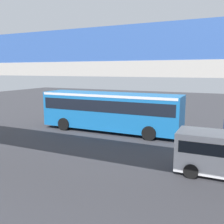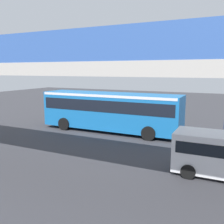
# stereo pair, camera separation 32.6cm
# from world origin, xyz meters

# --- Properties ---
(ground) EXTENTS (80.00, 80.00, 0.00)m
(ground) POSITION_xyz_m (0.00, 0.00, 0.00)
(ground) COLOR #38383D
(city_bus) EXTENTS (11.54, 2.85, 3.15)m
(city_bus) POSITION_xyz_m (0.20, 0.03, 1.88)
(city_bus) COLOR #196BB7
(city_bus) RESTS_ON ground
(bicycle_orange) EXTENTS (1.77, 0.44, 0.96)m
(bicycle_orange) POSITION_xyz_m (-7.56, 3.90, 0.37)
(bicycle_orange) COLOR black
(bicycle_orange) RESTS_ON ground
(traffic_sign) EXTENTS (0.08, 0.60, 2.80)m
(traffic_sign) POSITION_xyz_m (1.30, -3.76, 1.89)
(traffic_sign) COLOR slate
(traffic_sign) RESTS_ON ground
(lane_dash_leftmost) EXTENTS (2.00, 0.20, 0.01)m
(lane_dash_leftmost) POSITION_xyz_m (-4.00, -2.65, 0.00)
(lane_dash_leftmost) COLOR silver
(lane_dash_leftmost) RESTS_ON ground
(lane_dash_left) EXTENTS (2.00, 0.20, 0.01)m
(lane_dash_left) POSITION_xyz_m (0.00, -2.65, 0.00)
(lane_dash_left) COLOR silver
(lane_dash_left) RESTS_ON ground
(lane_dash_centre) EXTENTS (2.00, 0.20, 0.01)m
(lane_dash_centre) POSITION_xyz_m (4.00, -2.65, 0.00)
(lane_dash_centre) COLOR silver
(lane_dash_centre) RESTS_ON ground
(pedestrian_overpass) EXTENTS (25.95, 2.60, 6.37)m
(pedestrian_overpass) POSITION_xyz_m (0.00, 9.45, 4.66)
(pedestrian_overpass) COLOR #B2ADA5
(pedestrian_overpass) RESTS_ON ground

